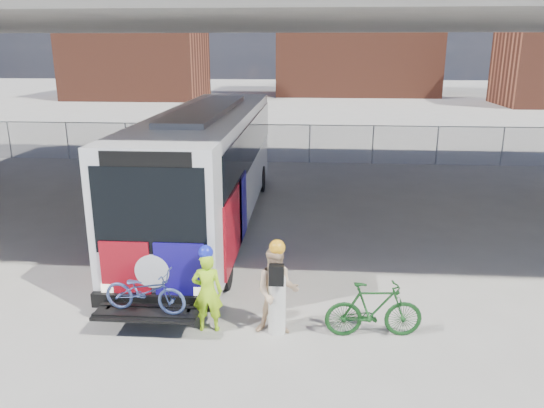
# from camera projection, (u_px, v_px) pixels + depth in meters

# --- Properties ---
(ground) EXTENTS (160.00, 160.00, 0.00)m
(ground) POSITION_uv_depth(u_px,v_px,m) (268.00, 255.00, 14.26)
(ground) COLOR #9E9991
(ground) RESTS_ON ground
(bus) EXTENTS (2.67, 12.96, 3.69)m
(bus) POSITION_uv_depth(u_px,v_px,m) (209.00, 159.00, 16.04)
(bus) COLOR silver
(bus) RESTS_ON ground
(overpass) EXTENTS (40.00, 16.00, 7.95)m
(overpass) POSITION_uv_depth(u_px,v_px,m) (279.00, 7.00, 16.22)
(overpass) COLOR #605E59
(overpass) RESTS_ON ground
(chainlink_fence) EXTENTS (30.00, 0.06, 30.00)m
(chainlink_fence) POSITION_uv_depth(u_px,v_px,m) (289.00, 133.00, 25.32)
(chainlink_fence) COLOR gray
(chainlink_fence) RESTS_ON ground
(brick_buildings) EXTENTS (54.00, 22.00, 12.00)m
(brick_buildings) POSITION_uv_depth(u_px,v_px,m) (315.00, 47.00, 58.72)
(brick_buildings) COLOR brown
(brick_buildings) RESTS_ON ground
(bollard) EXTENTS (0.34, 0.34, 1.29)m
(bollard) POSITION_uv_depth(u_px,v_px,m) (277.00, 300.00, 10.21)
(bollard) COLOR white
(bollard) RESTS_ON ground
(cyclist_hivis) EXTENTS (0.62, 0.44, 1.78)m
(cyclist_hivis) POSITION_uv_depth(u_px,v_px,m) (207.00, 290.00, 10.26)
(cyclist_hivis) COLOR #B8FF1A
(cyclist_hivis) RESTS_ON ground
(cyclist_tan) EXTENTS (0.86, 0.67, 1.93)m
(cyclist_tan) POSITION_uv_depth(u_px,v_px,m) (277.00, 290.00, 10.14)
(cyclist_tan) COLOR #D7B18A
(cyclist_tan) RESTS_ON ground
(bike_parked) EXTENTS (1.91, 0.68, 1.12)m
(bike_parked) POSITION_uv_depth(u_px,v_px,m) (374.00, 310.00, 10.11)
(bike_parked) COLOR #154218
(bike_parked) RESTS_ON ground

